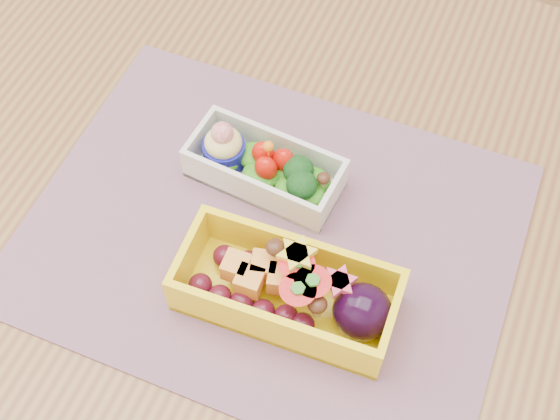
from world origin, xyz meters
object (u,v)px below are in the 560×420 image
at_px(table, 289,277).
at_px(placemat, 271,233).
at_px(bento_white, 264,167).
at_px(bento_yellow, 291,291).

height_order(table, placemat, placemat).
bearing_deg(table, bento_white, 136.91).
bearing_deg(bento_yellow, table, 110.37).
bearing_deg(bento_yellow, bento_white, 120.76).
relative_size(table, bento_white, 7.83).
xyz_separation_m(table, bento_white, (-0.04, 0.04, 0.12)).
bearing_deg(bento_white, table, -38.80).
distance_m(table, bento_yellow, 0.15).
height_order(table, bento_white, bento_white).
xyz_separation_m(table, bento_yellow, (0.03, -0.07, 0.13)).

